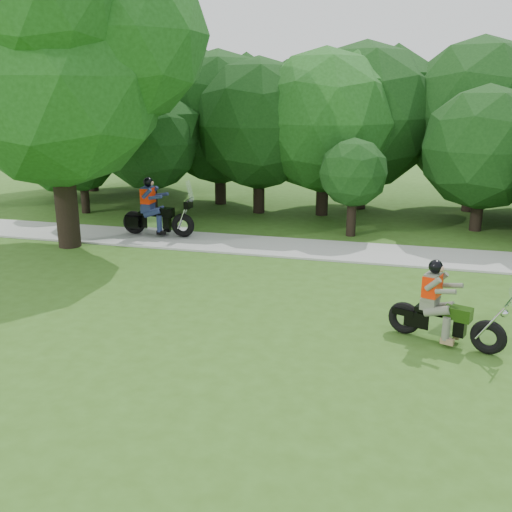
# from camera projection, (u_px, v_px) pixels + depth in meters

# --- Properties ---
(ground) EXTENTS (100.00, 100.00, 0.00)m
(ground) POSITION_uv_depth(u_px,v_px,m) (423.00, 392.00, 9.10)
(ground) COLOR #355A19
(ground) RESTS_ON ground
(walkway) EXTENTS (60.00, 2.20, 0.06)m
(walkway) POSITION_uv_depth(u_px,v_px,m) (419.00, 256.00, 16.52)
(walkway) COLOR #A4A49F
(walkway) RESTS_ON ground
(tree_line) EXTENTS (39.44, 11.68, 7.59)m
(tree_line) POSITION_uv_depth(u_px,v_px,m) (449.00, 119.00, 21.66)
(tree_line) COLOR black
(tree_line) RESTS_ON ground
(big_tree_west) EXTENTS (8.64, 6.56, 9.96)m
(big_tree_west) POSITION_uv_depth(u_px,v_px,m) (58.00, 51.00, 16.49)
(big_tree_west) COLOR black
(big_tree_west) RESTS_ON ground
(chopper_motorcycle) EXTENTS (2.20, 1.14, 1.61)m
(chopper_motorcycle) POSITION_uv_depth(u_px,v_px,m) (440.00, 313.00, 10.78)
(chopper_motorcycle) COLOR black
(chopper_motorcycle) RESTS_ON ground
(touring_motorcycle) EXTENTS (2.52, 0.72, 1.92)m
(touring_motorcycle) POSITION_uv_depth(u_px,v_px,m) (153.00, 214.00, 18.69)
(touring_motorcycle) COLOR black
(touring_motorcycle) RESTS_ON walkway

